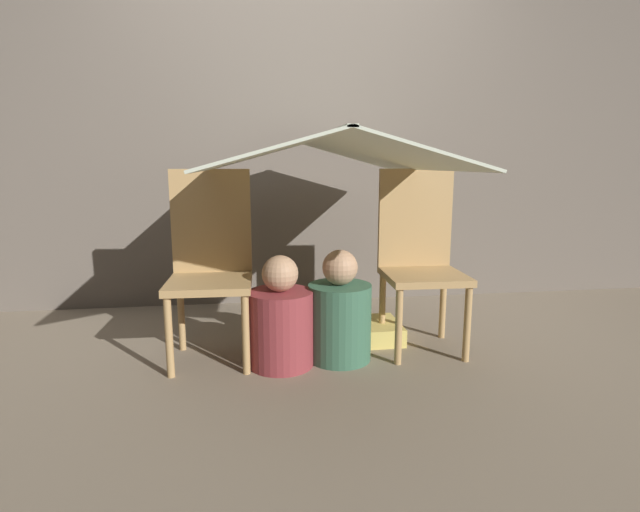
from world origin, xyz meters
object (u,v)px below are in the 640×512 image
at_px(person_front, 281,322).
at_px(person_second, 340,316).
at_px(chair_left, 211,260).
at_px(chair_right, 420,255).

relative_size(person_front, person_second, 0.98).
bearing_deg(chair_left, chair_right, 1.59).
height_order(person_front, person_second, person_second).
bearing_deg(person_second, chair_left, 167.04).
distance_m(person_front, person_second, 0.30).
bearing_deg(person_front, person_second, 7.10).
distance_m(chair_left, person_second, 0.71).
relative_size(chair_left, person_second, 1.69).
xyz_separation_m(chair_left, person_front, (0.34, -0.18, -0.28)).
height_order(chair_left, chair_right, same).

